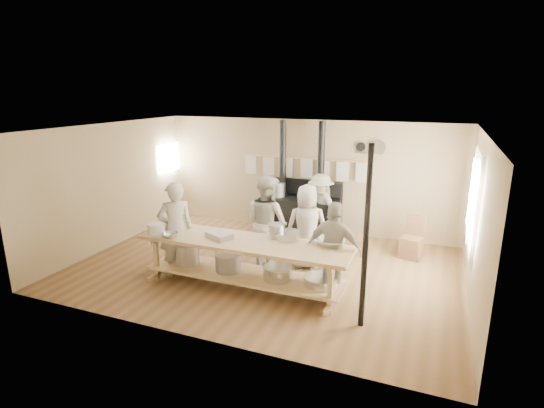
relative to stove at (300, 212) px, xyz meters
name	(u,v)px	position (x,y,z in m)	size (l,w,h in m)	color
ground	(265,268)	(0.01, -2.12, -0.52)	(7.00, 7.00, 0.00)	brown
room_shell	(265,184)	(0.01, -2.12, 1.10)	(7.00, 7.00, 7.00)	tan
window_right	(475,201)	(3.48, -1.52, 0.98)	(0.09, 1.50, 1.65)	beige
left_opening	(169,158)	(-3.44, -0.12, 1.08)	(0.00, 0.90, 0.90)	white
stove	(300,212)	(0.00, 0.00, 0.00)	(1.90, 0.75, 2.60)	black
towel_rail	(305,166)	(0.01, 0.28, 1.04)	(3.00, 0.04, 0.47)	tan
back_wall_shelf	(371,149)	(1.47, 0.32, 1.48)	(0.63, 0.14, 0.32)	tan
prep_table	(244,259)	(0.00, -3.02, 0.00)	(3.60, 0.90, 0.85)	tan
support_post	(366,239)	(2.06, -3.47, 0.78)	(0.08, 0.08, 2.60)	black
cook_far_left	(176,230)	(-1.33, -2.99, 0.34)	(0.63, 0.41, 1.73)	#B5B2A0
cook_left	(267,222)	(0.04, -2.07, 0.37)	(0.87, 0.67, 1.78)	#B5B2A0
cook_center	(307,227)	(0.71, -1.78, 0.28)	(0.78, 0.51, 1.59)	#B5B2A0
cook_right	(334,250)	(1.46, -2.73, 0.27)	(0.93, 0.39, 1.58)	#B5B2A0
cook_by_window	(320,208)	(0.55, -0.27, 0.23)	(0.97, 0.56, 1.50)	#B5B2A0
chair	(412,245)	(2.53, -0.54, -0.27)	(0.48, 0.48, 0.83)	#523720
bowl_white_a	(175,221)	(-1.54, -2.69, 0.38)	(0.43, 0.43, 0.11)	white
bowl_steel_a	(170,235)	(-1.21, -3.35, 0.37)	(0.27, 0.27, 0.09)	silver
bowl_white_b	(330,242)	(1.38, -2.69, 0.39)	(0.46, 0.46, 0.11)	white
bowl_steel_b	(284,236)	(0.58, -2.69, 0.39)	(0.36, 0.36, 0.11)	silver
roasting_pan	(219,235)	(-0.43, -3.05, 0.38)	(0.44, 0.29, 0.10)	#B2B2B7
mixing_bowl_large	(288,236)	(0.66, -2.69, 0.40)	(0.42, 0.42, 0.13)	silver
bucket_galv	(276,231)	(0.45, -2.69, 0.45)	(0.26, 0.26, 0.24)	gray
deep_bowl_enamel	(156,229)	(-1.54, -3.26, 0.42)	(0.29, 0.29, 0.18)	white
pitcher	(330,238)	(1.37, -2.69, 0.45)	(0.15, 0.15, 0.24)	white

